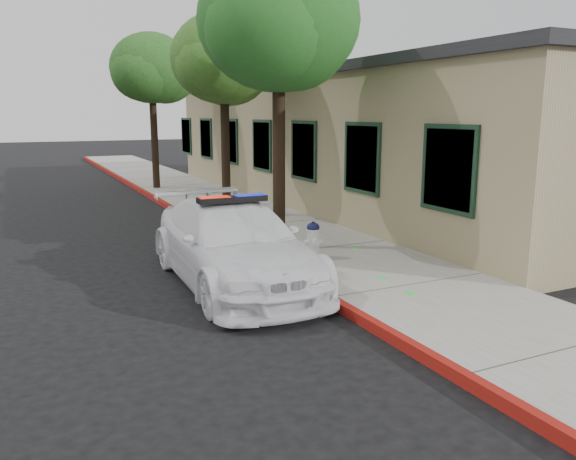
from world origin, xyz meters
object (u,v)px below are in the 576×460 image
at_px(clapboard_building, 369,139).
at_px(street_tree_far, 153,72).
at_px(street_tree_near, 279,28).
at_px(fire_hydrant, 313,240).
at_px(police_car, 233,243).
at_px(street_tree_mid, 223,63).

bearing_deg(clapboard_building, street_tree_far, 136.40).
height_order(street_tree_near, street_tree_far, street_tree_near).
bearing_deg(fire_hydrant, street_tree_near, 108.14).
height_order(police_car, street_tree_far, street_tree_far).
height_order(police_car, fire_hydrant, police_car).
relative_size(clapboard_building, street_tree_near, 3.45).
bearing_deg(street_tree_far, street_tree_near, -89.59).
distance_m(clapboard_building, fire_hydrant, 8.92).
relative_size(fire_hydrant, street_tree_far, 0.13).
distance_m(fire_hydrant, street_tree_mid, 6.73).
xyz_separation_m(police_car, fire_hydrant, (1.88, 0.53, -0.22)).
xyz_separation_m(street_tree_mid, street_tree_far, (-0.40, 6.79, 0.19)).
distance_m(police_car, street_tree_mid, 7.35).
xyz_separation_m(police_car, street_tree_near, (1.72, 1.74, 3.93)).
bearing_deg(street_tree_far, street_tree_mid, -86.60).
bearing_deg(street_tree_mid, police_car, -108.56).
bearing_deg(street_tree_near, clapboard_building, 42.86).
height_order(fire_hydrant, street_tree_near, street_tree_near).
distance_m(police_car, fire_hydrant, 1.97).
bearing_deg(street_tree_far, police_car, -97.25).
xyz_separation_m(police_car, street_tree_far, (1.64, 12.86, 3.78)).
distance_m(fire_hydrant, street_tree_far, 12.97).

